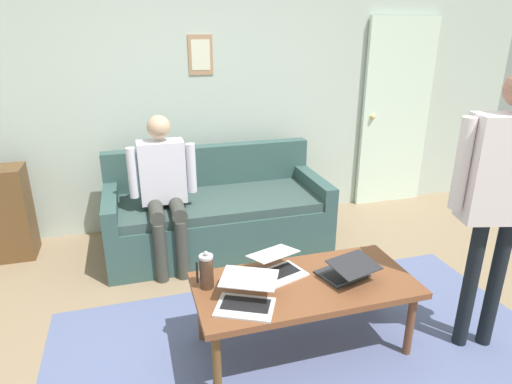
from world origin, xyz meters
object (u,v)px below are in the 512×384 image
Objects in this scene: coffee_table at (304,289)px; laptop_center at (278,267)px; interior_door at (396,114)px; couch at (217,214)px; french_press at (206,271)px; side_shelf at (4,214)px; laptop_left at (346,271)px; person_seated at (164,184)px; laptop_right at (247,297)px; person_standing at (504,183)px.

coffee_table is 3.61× the size of laptop_center.
coffee_table is at bearing 47.51° from interior_door.
coffee_table is (-0.23, 1.55, 0.12)m from couch.
couch reaches higher than french_press.
coffee_table is 1.63× the size of side_shelf.
laptop_left is 1.57× the size of french_press.
french_press is 0.19× the size of person_seated.
coffee_table is 0.21m from laptop_center.
laptop_center is 0.84× the size of laptop_right.
interior_door is at bearing -165.58° from couch.
person_seated is at bearing -63.45° from laptop_center.
coffee_table is at bearing -163.69° from laptop_right.
interior_door is 3.26m from laptop_right.
side_shelf reaches higher than laptop_right.
coffee_table is 5.57× the size of french_press.
laptop_center is 0.45× the size of side_shelf.
couch is 1.46× the size of coffee_table.
person_seated reaches higher than laptop_right.
side_shelf is at bearing 3.76° from interior_door.
side_shelf is 3.84m from person_standing.
coffee_table is at bearing 138.09° from side_shelf.
side_shelf reaches higher than laptop_left.
interior_door is 2.48× the size of side_shelf.
person_seated is (1.78, -1.60, -0.38)m from person_standing.
coffee_table is 0.78× the size of person_standing.
laptop_left is at bearing 126.00° from person_seated.
interior_door reaches higher than person_seated.
couch is 1.66m from laptop_left.
person_seated is (0.71, -1.32, 0.30)m from coffee_table.
side_shelf is at bearing -49.62° from french_press.
side_shelf reaches higher than french_press.
person_standing reaches higher than laptop_left.
interior_door is 2.92m from coffee_table.
interior_door is at bearing -128.04° from laptop_left.
interior_door is at bearing -132.49° from coffee_table.
couch reaches higher than side_shelf.
laptop_left is at bearing 51.96° from interior_door.
laptop_right is 0.54× the size of side_shelf.
person_standing reaches higher than couch.
couch reaches higher than laptop_center.
side_shelf reaches higher than laptop_center.
couch is at bearing 14.42° from interior_door.
couch reaches higher than laptop_left.
interior_door reaches higher than couch.
person_standing is at bearing 173.61° from laptop_right.
person_standing is at bearing 160.29° from laptop_center.
french_press is 0.14× the size of person_standing.
french_press is at bearing 38.46° from interior_door.
coffee_table is 1.53m from person_seated.
person_standing is (-3.13, 2.13, 0.69)m from side_shelf.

